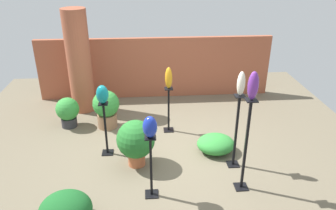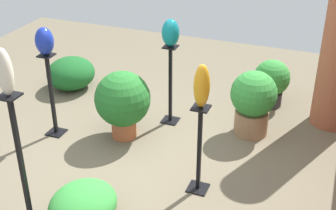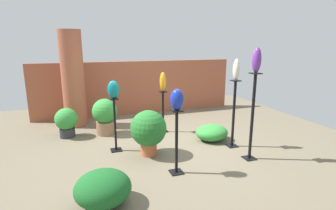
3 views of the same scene
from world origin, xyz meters
The scene contains 18 objects.
ground_plane centered at (0.00, 0.00, 0.00)m, with size 8.00×8.00×0.00m, color #6B604C.
brick_wall_back centered at (0.00, 2.52, 0.74)m, with size 5.60×0.12×1.48m, color #9E5138.
brick_pillar centered at (-1.68, 1.88, 1.13)m, with size 0.52×0.52×2.27m, color #9E5138.
pedestal_amber centered at (0.18, 0.74, 0.42)m, with size 0.20×0.20×0.93m.
pedestal_teal centered at (-0.98, 0.00, 0.45)m, with size 0.20×0.20×1.00m.
pedestal_violet centered at (1.17, -1.11, 0.69)m, with size 0.20×0.20×1.50m.
pedestal_cobalt centered at (-0.22, -1.18, 0.46)m, with size 0.20×0.20×1.01m.
pedestal_ivory centered at (1.19, -0.52, 0.60)m, with size 0.20×0.20×1.30m.
art_vase_amber centered at (0.18, 0.74, 1.14)m, with size 0.14×0.15×0.42m, color orange.
art_vase_teal centered at (-0.98, 0.00, 1.16)m, with size 0.21×0.21×0.32m, color #0F727A.
art_vase_violet centered at (1.17, -1.11, 1.70)m, with size 0.15×0.14×0.41m, color #6B2D8C.
art_vase_cobalt centered at (-0.22, -1.18, 1.17)m, with size 0.20×0.21×0.31m, color #192D9E.
art_vase_ivory centered at (1.19, -0.52, 1.49)m, with size 0.12×0.13×0.39m, color beige.
potted_plant_near_pillar centered at (-0.45, -0.38, 0.47)m, with size 0.64×0.64×0.82m.
potted_plant_back_center centered at (-1.86, 1.08, 0.35)m, with size 0.47×0.47×0.63m.
potted_plant_mid_right centered at (-1.07, 1.00, 0.44)m, with size 0.54×0.54×0.79m.
foliage_bed_east centered at (-1.37, -1.66, 0.22)m, with size 0.70×0.67×0.45m, color #195923.
foliage_bed_west centered at (0.97, -0.10, 0.16)m, with size 0.68×0.60×0.32m, color #338C38.
Camera 3 is at (-1.55, -4.66, 1.97)m, focal length 28.00 mm.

